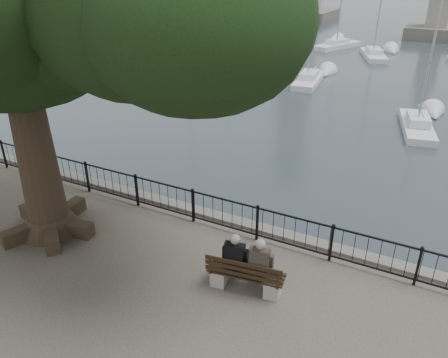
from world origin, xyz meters
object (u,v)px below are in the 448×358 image
Objects in this scene: person_right at (261,266)px; lion_monument at (438,17)px; bench at (245,278)px; person_left at (237,261)px.

person_right is 49.27m from lion_monument.
bench is 1.23× the size of person_right.
person_left is 0.57m from person_right.
bench is at bearing -13.90° from person_left.
person_right is (0.30, 0.15, 0.35)m from bench.
person_left reaches higher than bench.
person_left is at bearing -171.84° from person_right.
person_left is 49.35m from lion_monument.
person_right is at bearing 8.16° from person_left.
person_right is 0.16× the size of lion_monument.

